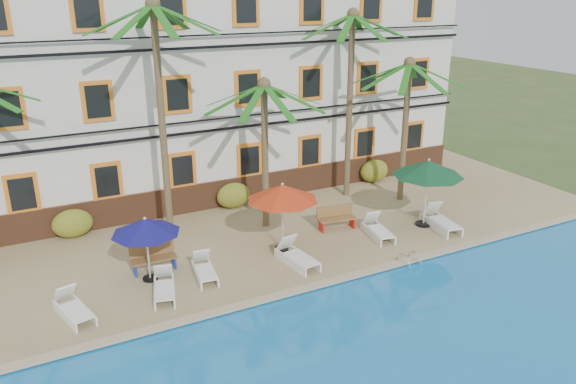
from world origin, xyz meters
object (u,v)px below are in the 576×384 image
lounger_d (297,256)px  bench_left (153,257)px  lounger_f (440,221)px  pool_ladder (409,263)px  palm_b (160,91)px  palm_d (351,79)px  lounger_e (378,230)px  lounger_a (73,308)px  lounger_b (164,287)px  umbrella_green (428,169)px  umbrella_red (282,193)px  lounger_c (204,270)px  palm_c (265,129)px  palm_e (406,107)px  bench_right (336,217)px  umbrella_blue (145,227)px

lounger_d → bench_left: bearing=157.8°
lounger_f → pool_ladder: bearing=-149.0°
palm_b → palm_d: size_ratio=1.06×
lounger_e → lounger_a: bearing=-177.5°
pool_ladder → palm_b: bearing=139.1°
palm_d → lounger_e: palm_d is taller
lounger_b → umbrella_green: bearing=2.8°
palm_d → umbrella_red: bearing=-144.2°
umbrella_red → umbrella_green: 6.02m
lounger_a → lounger_f: bearing=-0.1°
umbrella_red → lounger_c: (-3.19, -0.63, -1.93)m
palm_c → lounger_a: palm_c is taller
palm_d → palm_e: palm_d is taller
umbrella_red → bench_right: (2.73, 0.71, -1.71)m
umbrella_red → palm_c: bearing=79.7°
palm_e → lounger_b: palm_e is taller
lounger_e → bench_right: bench_right is taller
lounger_a → palm_b: bearing=44.6°
palm_b → bench_left: bearing=-119.0°
palm_d → bench_left: 11.24m
lounger_b → lounger_e: 8.41m
lounger_c → pool_ladder: 6.98m
lounger_a → bench_right: bearing=10.4°
palm_e → lounger_c: size_ratio=3.58×
umbrella_red → palm_b: bearing=139.5°
lounger_f → bench_left: size_ratio=1.37×
palm_e → umbrella_red: (-6.99, -2.14, -1.96)m
lounger_e → bench_right: 1.69m
bench_right → pool_ladder: bearing=-80.0°
lounger_a → lounger_e: bearing=2.5°
palm_e → lounger_c: bearing=-164.8°
lounger_e → palm_d: bearing=71.8°
palm_e → umbrella_green: size_ratio=2.25×
palm_c → bench_right: 4.43m
lounger_c → pool_ladder: (6.57, -2.34, -0.26)m
palm_e → umbrella_red: bearing=-162.9°
bench_left → umbrella_green: bearing=-6.7°
bench_right → umbrella_red: bearing=-165.5°
lounger_e → lounger_f: 2.70m
palm_c → lounger_b: (-5.10, -3.43, -3.64)m
umbrella_blue → lounger_c: (1.63, -0.64, -1.61)m
palm_b → umbrella_blue: (-1.52, -2.81, -3.68)m
palm_c → umbrella_green: 6.47m
palm_c → lounger_f: 7.77m
lounger_a → bench_left: size_ratio=1.22×
lounger_d → palm_b: bearing=128.6°
umbrella_blue → pool_ladder: bearing=-19.9°
lounger_f → umbrella_blue: bearing=174.0°
lounger_d → bench_right: bench_right is taller
lounger_a → lounger_e: size_ratio=0.98×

